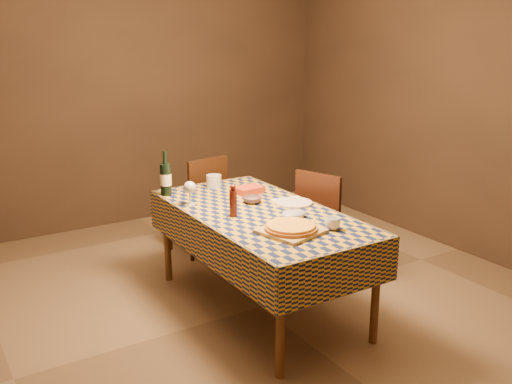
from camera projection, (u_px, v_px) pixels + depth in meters
room at (260, 132)px, 3.96m from camera, size 5.00×5.10×2.70m
dining_table at (260, 221)px, 4.14m from camera, size 0.94×1.84×0.77m
cutting_board at (291, 231)px, 3.68m from camera, size 0.42×0.42×0.02m
pizza at (291, 227)px, 3.67m from camera, size 0.43×0.43×0.03m
pepper_mill at (233, 201)px, 3.98m from camera, size 0.06×0.06×0.23m
bowl at (252, 200)px, 4.31m from camera, size 0.17×0.17×0.05m
wine_glass at (190, 188)px, 4.23m from camera, size 0.09×0.09×0.18m
wine_bottle at (166, 179)px, 4.48m from camera, size 0.11×0.11×0.36m
deli_tub at (214, 181)px, 4.73m from camera, size 0.16×0.16×0.10m
takeout_container at (249, 190)px, 4.56m from camera, size 0.22×0.16×0.05m
white_plate at (294, 203)px, 4.29m from camera, size 0.33×0.33×0.02m
tumbler at (333, 224)px, 3.73m from camera, size 0.11×0.11×0.08m
flour_patch at (290, 201)px, 4.36m from camera, size 0.26×0.21×0.00m
flour_bag at (294, 214)px, 3.96m from camera, size 0.21×0.17×0.05m
chair_far at (201, 200)px, 5.26m from camera, size 0.48×0.49×0.93m
chair_right at (324, 218)px, 4.74m from camera, size 0.54×0.54×0.93m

